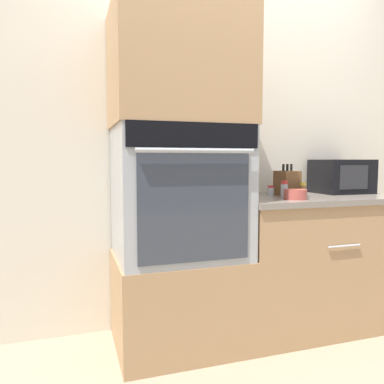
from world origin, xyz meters
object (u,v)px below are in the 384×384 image
(bowl, at_px, (295,194))
(condiment_jar_near, at_px, (284,189))
(microwave, at_px, (341,176))
(condiment_jar_back, at_px, (281,187))
(knife_block, at_px, (287,183))
(condiment_jar_mid, at_px, (303,190))
(condiment_jar_far, at_px, (271,191))
(wall_oven, at_px, (179,192))

(bowl, bearing_deg, condiment_jar_near, 90.11)
(microwave, height_order, condiment_jar_back, microwave)
(knife_block, distance_m, condiment_jar_mid, 0.14)
(condiment_jar_near, distance_m, condiment_jar_back, 0.28)
(condiment_jar_near, bearing_deg, condiment_jar_back, 62.92)
(microwave, distance_m, bowl, 0.62)
(condiment_jar_near, relative_size, condiment_jar_far, 1.53)
(wall_oven, bearing_deg, condiment_jar_back, 15.10)
(condiment_jar_mid, bearing_deg, knife_block, 106.47)
(condiment_jar_far, bearing_deg, wall_oven, -173.80)
(knife_block, bearing_deg, condiment_jar_far, 179.66)
(microwave, bearing_deg, condiment_jar_near, -164.91)
(bowl, bearing_deg, knife_block, 69.67)
(knife_block, xyz_separation_m, condiment_jar_far, (-0.12, 0.00, -0.05))
(knife_block, distance_m, bowl, 0.24)
(condiment_jar_near, relative_size, condiment_jar_mid, 1.14)
(microwave, relative_size, knife_block, 1.76)
(wall_oven, height_order, condiment_jar_far, wall_oven)
(wall_oven, distance_m, condiment_jar_mid, 0.80)
(wall_oven, relative_size, knife_block, 3.61)
(knife_block, bearing_deg, microwave, 5.90)
(condiment_jar_near, bearing_deg, condiment_jar_far, 109.52)
(knife_block, bearing_deg, wall_oven, -174.81)
(knife_block, height_order, condiment_jar_near, knife_block)
(condiment_jar_mid, bearing_deg, microwave, 21.89)
(knife_block, height_order, bowl, knife_block)
(microwave, relative_size, condiment_jar_near, 3.44)
(microwave, xyz_separation_m, bowl, (-0.55, -0.27, -0.09))
(microwave, height_order, knife_block, microwave)
(wall_oven, relative_size, condiment_jar_near, 7.07)
(condiment_jar_near, height_order, condiment_jar_mid, condiment_jar_near)
(microwave, relative_size, condiment_jar_far, 5.27)
(wall_oven, bearing_deg, bowl, -12.79)
(bowl, xyz_separation_m, condiment_jar_far, (-0.04, 0.22, 0.00))
(wall_oven, distance_m, condiment_jar_far, 0.65)
(condiment_jar_near, xyz_separation_m, condiment_jar_back, (0.13, 0.25, -0.01))
(condiment_jar_back, bearing_deg, condiment_jar_mid, -91.52)
(knife_block, relative_size, bowl, 1.51)
(condiment_jar_back, bearing_deg, knife_block, -106.72)
(microwave, xyz_separation_m, condiment_jar_mid, (-0.43, -0.17, -0.07))
(bowl, relative_size, condiment_jar_far, 1.99)
(wall_oven, distance_m, condiment_jar_back, 0.83)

